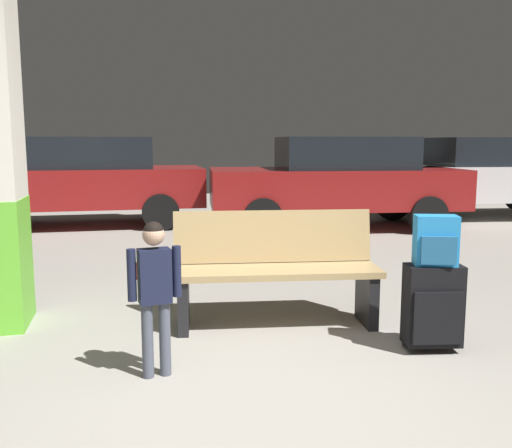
{
  "coord_description": "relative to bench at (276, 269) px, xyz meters",
  "views": [
    {
      "loc": [
        -0.65,
        -2.6,
        1.43
      ],
      "look_at": [
        0.24,
        1.3,
        0.85
      ],
      "focal_mm": 39.59,
      "sensor_mm": 36.0,
      "label": 1
    }
  ],
  "objects": [
    {
      "name": "backpack_bright",
      "position": [
        0.9,
        -0.81,
        0.33
      ],
      "size": [
        0.31,
        0.26,
        0.34
      ],
      "color": "#268CD8",
      "rests_on": "suitcase"
    },
    {
      "name": "ground_plane",
      "position": [
        -0.46,
        2.4,
        -0.49
      ],
      "size": [
        18.0,
        18.0,
        0.1
      ],
      "primitive_type": "cube",
      "color": "gray"
    },
    {
      "name": "parked_car_side",
      "position": [
        5.49,
        5.34,
        0.36
      ],
      "size": [
        4.27,
        2.16,
        1.51
      ],
      "color": "silver",
      "rests_on": "ground_plane"
    },
    {
      "name": "child",
      "position": [
        -0.97,
        -0.83,
        0.15
      ],
      "size": [
        0.32,
        0.19,
        0.97
      ],
      "color": "#4C5160",
      "rests_on": "ground_plane"
    },
    {
      "name": "suitcase",
      "position": [
        0.9,
        -0.81,
        -0.12
      ],
      "size": [
        0.41,
        0.28,
        0.6
      ],
      "color": "black",
      "rests_on": "ground_plane"
    },
    {
      "name": "parked_car_near",
      "position": [
        2.28,
        4.66,
        0.36
      ],
      "size": [
        4.27,
        2.15,
        1.51
      ],
      "color": "maroon",
      "rests_on": "ground_plane"
    },
    {
      "name": "bench",
      "position": [
        0.0,
        0.0,
        0.0
      ],
      "size": [
        1.65,
        0.72,
        0.89
      ],
      "color": "tan",
      "rests_on": "ground_plane"
    },
    {
      "name": "parked_car_far",
      "position": [
        -1.86,
        5.85,
        0.36
      ],
      "size": [
        4.12,
        1.84,
        1.51
      ],
      "color": "maroon",
      "rests_on": "ground_plane"
    }
  ]
}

